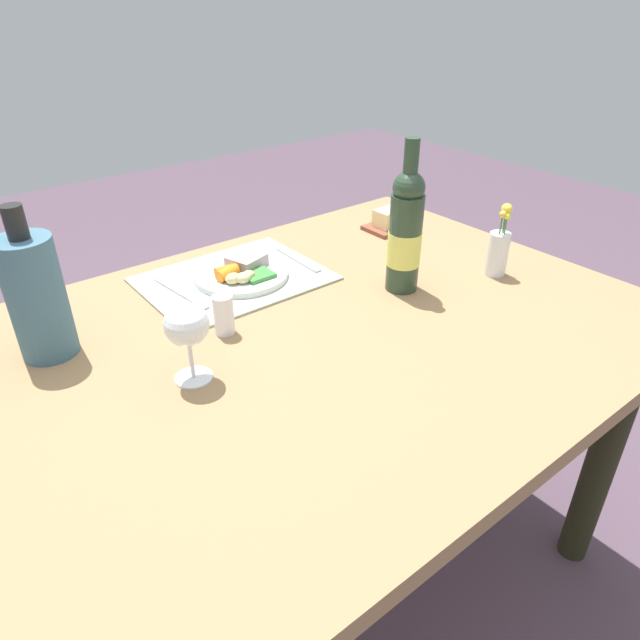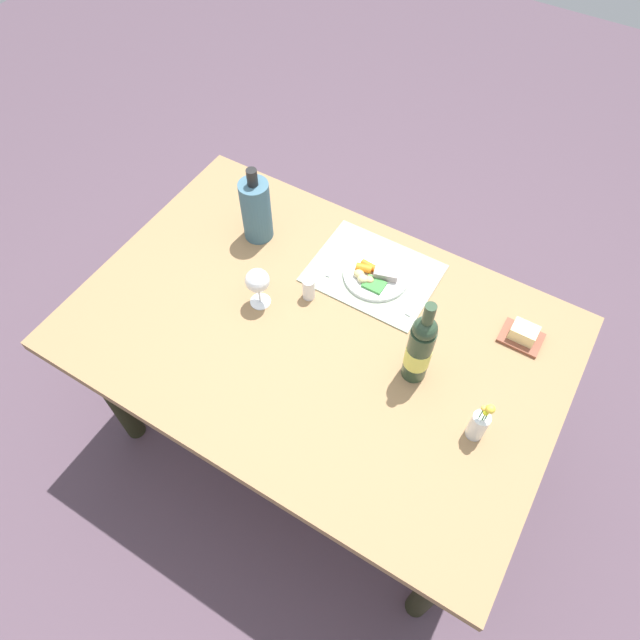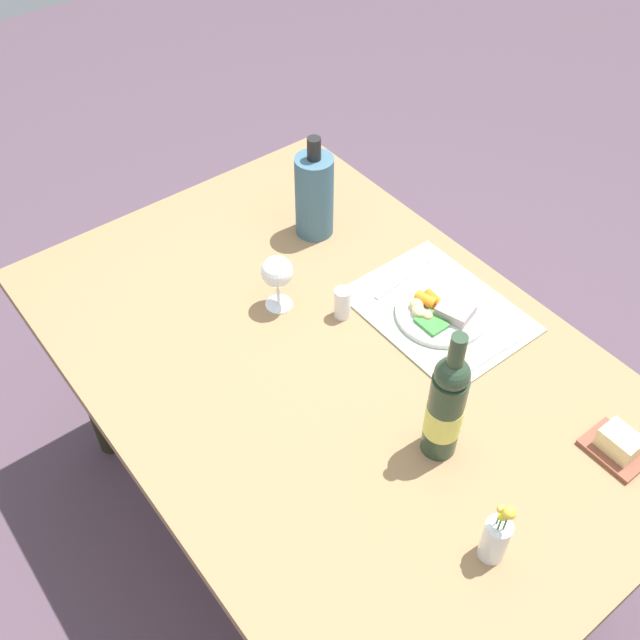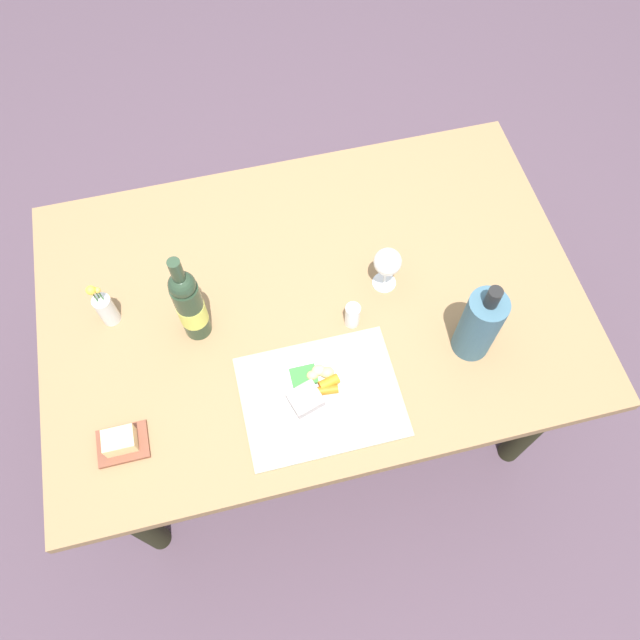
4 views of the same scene
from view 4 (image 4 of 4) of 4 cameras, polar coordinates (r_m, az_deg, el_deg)
The scene contains 12 objects.
ground_plane at distance 2.51m, azimuth -0.55°, elevation -6.69°, with size 8.00×8.00×0.00m, color #52404D.
dining_table at distance 1.89m, azimuth -0.73°, elevation 0.50°, with size 1.56×1.05×0.77m.
placemat at distance 1.67m, azimuth 0.08°, elevation -7.01°, with size 0.42×0.33×0.01m, color #98A48D.
dinner_plate at distance 1.66m, azimuth -0.54°, elevation -6.59°, with size 0.23×0.23×0.04m.
fork at distance 1.67m, azimuth -6.17°, elevation -7.86°, with size 0.02×0.18×0.01m, color silver.
knife at distance 1.68m, azimuth 4.72°, elevation -6.04°, with size 0.01×0.21×0.01m, color silver.
wine_glass at distance 1.75m, azimuth 6.16°, elevation 5.36°, with size 0.08×0.08×0.15m.
flower_vase at distance 1.82m, azimuth -19.06°, elevation 1.04°, with size 0.05×0.05×0.18m.
salt_shaker at distance 1.73m, azimuth 2.99°, elevation 0.43°, with size 0.04×0.04×0.08m, color white.
butter_dish at distance 1.69m, azimuth -17.76°, elevation -10.60°, with size 0.13×0.10×0.06m.
cooler_bottle at distance 1.68m, azimuth 14.41°, elevation -0.41°, with size 0.10×0.10×0.30m.
wine_bottle at distance 1.67m, azimuth -11.86°, elevation 1.39°, with size 0.08×0.08×0.35m.
Camera 4 is at (-0.19, -0.86, 2.34)m, focal length 34.94 mm.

